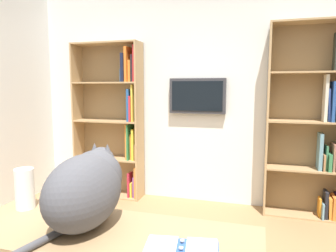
# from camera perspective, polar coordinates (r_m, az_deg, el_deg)

# --- Properties ---
(wall_back) EXTENTS (4.52, 0.06, 2.70)m
(wall_back) POSITION_cam_1_polar(r_m,az_deg,el_deg) (3.98, 6.16, 5.46)
(wall_back) COLOR silver
(wall_back) RESTS_ON ground
(bookshelf_left) EXTENTS (0.87, 0.28, 2.17)m
(bookshelf_left) POSITION_cam_1_polar(r_m,az_deg,el_deg) (3.82, 25.49, 0.05)
(bookshelf_left) COLOR tan
(bookshelf_left) RESTS_ON ground
(bookshelf_right) EXTENTS (0.92, 0.28, 2.03)m
(bookshelf_right) POSITION_cam_1_polar(r_m,az_deg,el_deg) (4.19, -9.41, 1.33)
(bookshelf_right) COLOR tan
(bookshelf_right) RESTS_ON ground
(wall_mounted_tv) EXTENTS (0.70, 0.07, 0.44)m
(wall_mounted_tv) POSITION_cam_1_polar(r_m,az_deg,el_deg) (3.90, 5.36, 5.46)
(wall_mounted_tv) COLOR #333338
(cat) EXTENTS (0.33, 0.67, 0.41)m
(cat) POSITION_cam_1_polar(r_m,az_deg,el_deg) (1.69, -14.44, -10.65)
(cat) COLOR #4C4C51
(cat) RESTS_ON desk
(open_binder) EXTENTS (0.36, 0.27, 0.02)m
(open_binder) POSITION_cam_1_polar(r_m,az_deg,el_deg) (1.47, 2.38, -21.62)
(open_binder) COLOR #335999
(open_binder) RESTS_ON desk
(paper_towel_roll) EXTENTS (0.11, 0.11, 0.24)m
(paper_towel_roll) POSITION_cam_1_polar(r_m,az_deg,el_deg) (2.07, -24.64, -10.32)
(paper_towel_roll) COLOR white
(paper_towel_roll) RESTS_ON desk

